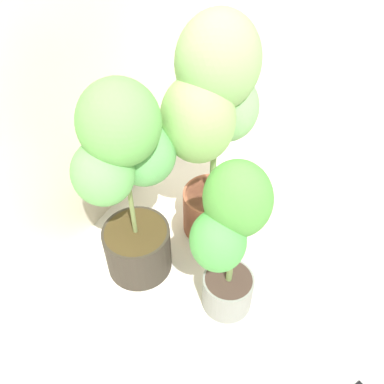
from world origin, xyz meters
name	(u,v)px	position (x,y,z in m)	size (l,w,h in m)	color
ground_plane	(254,325)	(0.00, 0.00, 0.00)	(8.00, 8.00, 0.00)	silver
mylar_back_wall	(8,15)	(0.00, 0.86, 1.00)	(3.20, 0.01, 2.00)	beige
potted_plant_back_center	(128,181)	(0.03, 0.54, 0.49)	(0.43, 0.36, 0.87)	#2E2820
potted_plant_center	(229,239)	(0.02, 0.14, 0.42)	(0.30, 0.26, 0.72)	gray
potted_plant_back_right	(213,122)	(0.34, 0.37, 0.59)	(0.45, 0.38, 0.99)	#98523A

